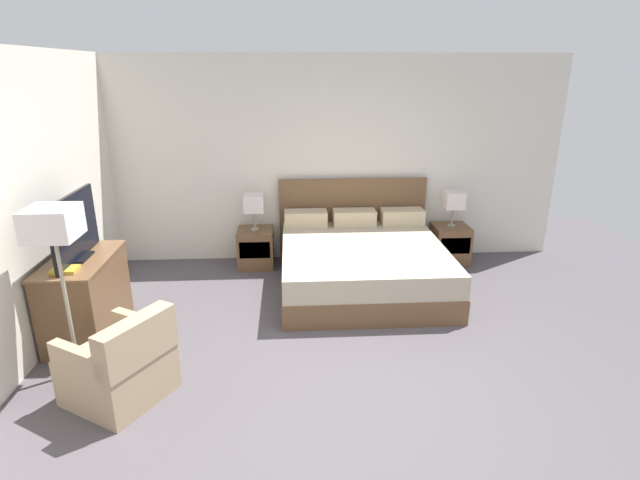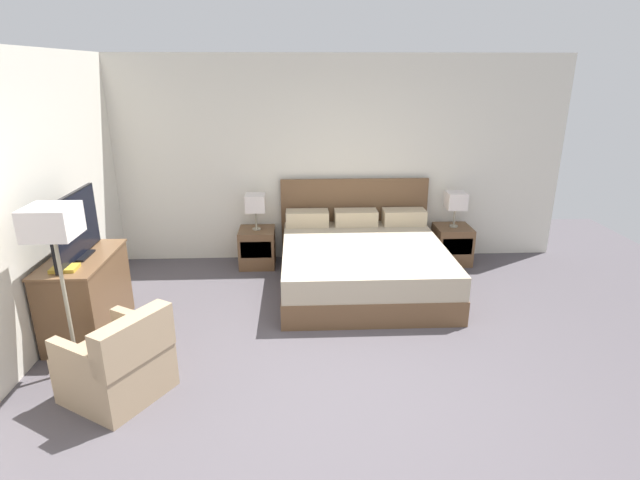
% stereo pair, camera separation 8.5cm
% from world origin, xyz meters
% --- Properties ---
extents(ground_plane, '(9.78, 9.78, 0.00)m').
position_xyz_m(ground_plane, '(0.00, 0.00, 0.00)').
color(ground_plane, '#4C474C').
extents(wall_back, '(6.61, 0.06, 2.72)m').
position_xyz_m(wall_back, '(0.00, 3.29, 1.36)').
color(wall_back, silver).
rests_on(wall_back, ground).
extents(wall_left, '(0.06, 5.06, 2.72)m').
position_xyz_m(wall_left, '(-2.73, 1.33, 1.36)').
color(wall_left, silver).
rests_on(wall_left, ground).
extents(bed, '(2.00, 2.09, 1.13)m').
position_xyz_m(bed, '(0.48, 2.23, 0.30)').
color(bed, brown).
rests_on(bed, ground).
extents(nightstand_left, '(0.47, 0.47, 0.51)m').
position_xyz_m(nightstand_left, '(-0.85, 2.96, 0.25)').
color(nightstand_left, brown).
rests_on(nightstand_left, ground).
extents(nightstand_right, '(0.47, 0.47, 0.51)m').
position_xyz_m(nightstand_right, '(1.80, 2.96, 0.25)').
color(nightstand_right, brown).
rests_on(nightstand_right, ground).
extents(table_lamp_left, '(0.26, 0.26, 0.48)m').
position_xyz_m(table_lamp_left, '(-0.85, 2.96, 0.87)').
color(table_lamp_left, gray).
rests_on(table_lamp_left, nightstand_left).
extents(table_lamp_right, '(0.26, 0.26, 0.48)m').
position_xyz_m(table_lamp_right, '(1.80, 2.96, 0.87)').
color(table_lamp_right, gray).
rests_on(table_lamp_right, nightstand_right).
extents(dresser, '(0.55, 1.07, 0.81)m').
position_xyz_m(dresser, '(-2.41, 1.22, 0.42)').
color(dresser, brown).
rests_on(dresser, ground).
extents(tv, '(0.18, 0.97, 0.62)m').
position_xyz_m(tv, '(-2.40, 1.23, 1.11)').
color(tv, black).
rests_on(tv, dresser).
extents(book_red_cover, '(0.23, 0.19, 0.03)m').
position_xyz_m(book_red_cover, '(-2.41, 0.90, 0.83)').
color(book_red_cover, gold).
rests_on(book_red_cover, dresser).
extents(armchair_by_window, '(0.94, 0.94, 0.76)m').
position_xyz_m(armchair_by_window, '(-1.75, 0.15, 0.28)').
color(armchair_by_window, '#9E8466').
rests_on(armchair_by_window, ground).
extents(floor_lamp, '(0.38, 0.38, 1.50)m').
position_xyz_m(floor_lamp, '(-2.27, 0.53, 1.29)').
color(floor_lamp, gray).
rests_on(floor_lamp, ground).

